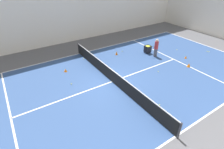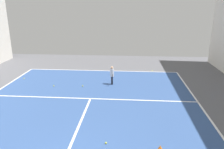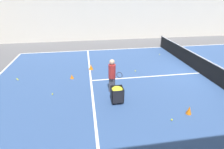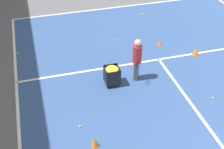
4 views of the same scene
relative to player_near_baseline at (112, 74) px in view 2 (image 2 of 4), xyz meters
The scene contains 9 objects.
line_baseline_near 3.16m from the player_near_baseline, 71.82° to the right, with size 11.06×0.10×0.00m, color white.
line_service_near 2.58m from the player_near_baseline, 67.25° to the left, with size 11.06×0.10×0.00m, color white.
player_near_baseline is the anchor object (origin of this frame).
training_cone_0 6.81m from the player_near_baseline, 108.20° to the left, with size 0.24×0.24×0.24m, color orange.
tennis_ball_6 6.21m from the player_near_baseline, 92.49° to the left, with size 0.07×0.07×0.07m, color yellow.
tennis_ball_7 1.93m from the player_near_baseline, 16.78° to the left, with size 0.07×0.07×0.07m, color yellow.
tennis_ball_10 4.21m from the player_near_baseline, 131.97° to the right, with size 0.07×0.07×0.07m, color yellow.
tennis_ball_11 6.04m from the player_near_baseline, ahead, with size 0.07×0.07×0.07m, color yellow.
tennis_ball_12 3.62m from the player_near_baseline, 10.67° to the left, with size 0.07×0.07×0.07m, color yellow.
Camera 2 is at (-1.96, 4.09, 4.67)m, focal length 35.00 mm.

